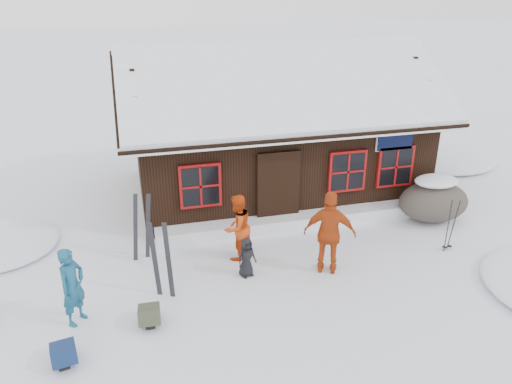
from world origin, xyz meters
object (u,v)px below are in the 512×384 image
skier_orange_left (237,227)px  skier_crouched (247,257)px  backpack_blue (64,357)px  backpack_olive (150,317)px  skier_orange_right (330,233)px  boulder (434,200)px  ski_poles (451,226)px  skier_teal (73,287)px

skier_orange_left → skier_crouched: size_ratio=1.74×
skier_orange_left → backpack_blue: size_ratio=2.92×
skier_orange_left → backpack_blue: 4.54m
backpack_olive → skier_orange_right: bearing=14.6°
skier_crouched → backpack_olive: bearing=-172.6°
boulder → ski_poles: (-0.55, -1.55, 0.07)m
boulder → backpack_blue: (-9.15, -3.30, -0.42)m
skier_orange_left → backpack_olive: skier_orange_left is taller
skier_orange_right → backpack_blue: (-5.44, -1.57, -0.82)m
skier_orange_right → backpack_olive: skier_orange_right is taller
skier_orange_left → ski_poles: size_ratio=1.18×
boulder → backpack_olive: bearing=-161.4°
skier_orange_right → ski_poles: (3.16, 0.17, -0.33)m
backpack_blue → backpack_olive: size_ratio=1.01×
backpack_blue → backpack_olive: bearing=15.0°
skier_teal → boulder: size_ratio=0.83×
skier_teal → ski_poles: size_ratio=1.17×
skier_crouched → backpack_blue: size_ratio=1.68×
skier_orange_right → skier_crouched: 1.88m
ski_poles → backpack_blue: bearing=-168.5°
skier_crouched → backpack_blue: skier_crouched is taller
skier_orange_right → skier_teal: bearing=30.3°
ski_poles → backpack_blue: size_ratio=2.48×
skier_crouched → ski_poles: ski_poles is taller
skier_orange_right → skier_crouched: skier_orange_right is taller
skier_orange_left → boulder: (5.53, 0.63, -0.23)m
skier_crouched → boulder: size_ratio=0.48×
ski_poles → backpack_blue: 8.79m
skier_crouched → backpack_olive: skier_crouched is taller
skier_crouched → ski_poles: bearing=-22.2°
boulder → backpack_olive: size_ratio=3.52×
skier_orange_left → ski_poles: bearing=134.4°
skier_teal → boulder: 9.27m
skier_orange_right → backpack_blue: 5.72m
backpack_blue → backpack_olive: 1.63m
skier_crouched → skier_orange_right: bearing=-30.1°
ski_poles → backpack_olive: 7.22m
skier_orange_left → skier_orange_right: (1.81, -1.09, 0.17)m
ski_poles → boulder: bearing=70.5°
skier_orange_right → boulder: size_ratio=1.01×
skier_teal → backpack_olive: (1.33, -0.43, -0.64)m
skier_orange_right → boulder: 4.11m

